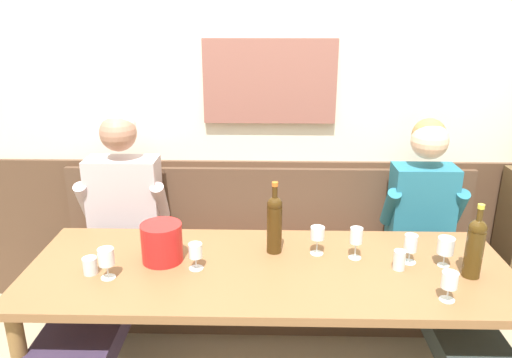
{
  "coord_description": "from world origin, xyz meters",
  "views": [
    {
      "loc": [
        -0.01,
        -1.94,
        1.89
      ],
      "look_at": [
        -0.07,
        0.44,
        1.06
      ],
      "focal_mm": 34.75,
      "sensor_mm": 36.0,
      "label": 1
    }
  ],
  "objects_px": {
    "wine_glass_left_end": "(450,281)",
    "water_tumbler_center": "(399,260)",
    "wine_glass_by_bottle": "(356,237)",
    "wall_bench": "(268,276)",
    "dining_table": "(269,281)",
    "wine_glass_mid_right": "(196,252)",
    "water_tumbler_left": "(90,266)",
    "wine_glass_right_end": "(317,235)",
    "person_center_left_seat": "(110,249)",
    "wine_glass_mid_left": "(106,259)",
    "ice_bucket": "(162,243)",
    "wine_bottle_green_tall": "(274,222)",
    "wine_glass_near_bucket": "(411,245)",
    "wine_bottle_clear_water": "(475,246)",
    "person_left_seat": "(437,253)",
    "wine_glass_center_rear": "(446,246)"
  },
  "relations": [
    {
      "from": "wine_glass_left_end",
      "to": "water_tumbler_center",
      "type": "distance_m",
      "value": 0.3
    },
    {
      "from": "wine_glass_by_bottle",
      "to": "water_tumbler_center",
      "type": "xyz_separation_m",
      "value": [
        0.19,
        -0.1,
        -0.06
      ]
    },
    {
      "from": "wall_bench",
      "to": "dining_table",
      "type": "xyz_separation_m",
      "value": [
        0.0,
        -0.7,
        0.38
      ]
    },
    {
      "from": "wine_glass_mid_right",
      "to": "water_tumbler_left",
      "type": "height_order",
      "value": "wine_glass_mid_right"
    },
    {
      "from": "wine_glass_right_end",
      "to": "wine_glass_mid_right",
      "type": "xyz_separation_m",
      "value": [
        -0.58,
        -0.16,
        -0.02
      ]
    },
    {
      "from": "wall_bench",
      "to": "person_center_left_seat",
      "type": "bearing_deg",
      "value": -157.6
    },
    {
      "from": "person_center_left_seat",
      "to": "wine_glass_mid_left",
      "type": "bearing_deg",
      "value": -72.9
    },
    {
      "from": "wine_glass_mid_left",
      "to": "wine_glass_by_bottle",
      "type": "bearing_deg",
      "value": 10.68
    },
    {
      "from": "ice_bucket",
      "to": "wine_bottle_green_tall",
      "type": "xyz_separation_m",
      "value": [
        0.54,
        0.1,
        0.06
      ]
    },
    {
      "from": "wine_glass_near_bucket",
      "to": "wine_glass_right_end",
      "type": "distance_m",
      "value": 0.44
    },
    {
      "from": "wine_bottle_clear_water",
      "to": "wine_glass_mid_left",
      "type": "height_order",
      "value": "wine_bottle_clear_water"
    },
    {
      "from": "wine_glass_mid_left",
      "to": "person_center_left_seat",
      "type": "bearing_deg",
      "value": 107.1
    },
    {
      "from": "ice_bucket",
      "to": "person_left_seat",
      "type": "bearing_deg",
      "value": 11.46
    },
    {
      "from": "wall_bench",
      "to": "wine_glass_by_bottle",
      "type": "distance_m",
      "value": 0.92
    },
    {
      "from": "wine_glass_right_end",
      "to": "ice_bucket",
      "type": "bearing_deg",
      "value": -173.43
    },
    {
      "from": "wine_glass_center_rear",
      "to": "wine_glass_by_bottle",
      "type": "xyz_separation_m",
      "value": [
        -0.41,
        0.07,
        0.01
      ]
    },
    {
      "from": "wine_glass_mid_left",
      "to": "wine_glass_left_end",
      "type": "relative_size",
      "value": 1.12
    },
    {
      "from": "wine_glass_by_bottle",
      "to": "water_tumbler_left",
      "type": "relative_size",
      "value": 2.02
    },
    {
      "from": "ice_bucket",
      "to": "wine_bottle_green_tall",
      "type": "distance_m",
      "value": 0.55
    },
    {
      "from": "wine_glass_by_bottle",
      "to": "wine_glass_mid_left",
      "type": "bearing_deg",
      "value": -169.32
    },
    {
      "from": "wine_glass_mid_right",
      "to": "water_tumbler_center",
      "type": "bearing_deg",
      "value": 1.2
    },
    {
      "from": "wine_glass_near_bucket",
      "to": "wine_glass_mid_right",
      "type": "bearing_deg",
      "value": -175.28
    },
    {
      "from": "wine_glass_right_end",
      "to": "water_tumbler_center",
      "type": "distance_m",
      "value": 0.4
    },
    {
      "from": "wine_bottle_green_tall",
      "to": "water_tumbler_center",
      "type": "height_order",
      "value": "wine_bottle_green_tall"
    },
    {
      "from": "wine_bottle_clear_water",
      "to": "wine_glass_mid_left",
      "type": "bearing_deg",
      "value": -178.01
    },
    {
      "from": "person_left_seat",
      "to": "wine_bottle_green_tall",
      "type": "distance_m",
      "value": 0.94
    },
    {
      "from": "wall_bench",
      "to": "water_tumbler_left",
      "type": "xyz_separation_m",
      "value": [
        -0.82,
        -0.78,
        0.49
      ]
    },
    {
      "from": "person_left_seat",
      "to": "wine_glass_mid_right",
      "type": "height_order",
      "value": "person_left_seat"
    },
    {
      "from": "wall_bench",
      "to": "person_left_seat",
      "type": "bearing_deg",
      "value": -21.47
    },
    {
      "from": "water_tumbler_center",
      "to": "wine_glass_mid_left",
      "type": "bearing_deg",
      "value": -175.14
    },
    {
      "from": "person_center_left_seat",
      "to": "wine_bottle_green_tall",
      "type": "xyz_separation_m",
      "value": [
        0.89,
        -0.18,
        0.25
      ]
    },
    {
      "from": "wine_glass_right_end",
      "to": "wine_glass_near_bucket",
      "type": "bearing_deg",
      "value": -10.51
    },
    {
      "from": "wine_glass_right_end",
      "to": "dining_table",
      "type": "bearing_deg",
      "value": -150.02
    },
    {
      "from": "person_center_left_seat",
      "to": "wall_bench",
      "type": "bearing_deg",
      "value": 22.4
    },
    {
      "from": "person_left_seat",
      "to": "wine_glass_near_bucket",
      "type": "height_order",
      "value": "person_left_seat"
    },
    {
      "from": "wall_bench",
      "to": "wine_glass_mid_left",
      "type": "bearing_deg",
      "value": -131.61
    },
    {
      "from": "dining_table",
      "to": "wine_bottle_clear_water",
      "type": "distance_m",
      "value": 0.95
    },
    {
      "from": "person_center_left_seat",
      "to": "wine_glass_near_bucket",
      "type": "relative_size",
      "value": 9.25
    },
    {
      "from": "wine_glass_mid_right",
      "to": "wine_glass_left_end",
      "type": "relative_size",
      "value": 0.99
    },
    {
      "from": "dining_table",
      "to": "wine_glass_mid_right",
      "type": "height_order",
      "value": "wine_glass_mid_right"
    },
    {
      "from": "water_tumbler_center",
      "to": "person_left_seat",
      "type": "bearing_deg",
      "value": 48.77
    },
    {
      "from": "wall_bench",
      "to": "wine_glass_right_end",
      "type": "distance_m",
      "value": 0.82
    },
    {
      "from": "wine_glass_left_end",
      "to": "dining_table",
      "type": "bearing_deg",
      "value": 160.43
    },
    {
      "from": "wine_bottle_clear_water",
      "to": "wine_glass_mid_left",
      "type": "xyz_separation_m",
      "value": [
        -1.64,
        -0.06,
        -0.05
      ]
    },
    {
      "from": "wine_glass_center_rear",
      "to": "water_tumbler_left",
      "type": "relative_size",
      "value": 1.82
    },
    {
      "from": "wall_bench",
      "to": "wine_glass_right_end",
      "type": "height_order",
      "value": "wall_bench"
    },
    {
      "from": "wine_bottle_clear_water",
      "to": "wine_glass_center_rear",
      "type": "distance_m",
      "value": 0.14
    },
    {
      "from": "wine_bottle_clear_water",
      "to": "wine_glass_mid_right",
      "type": "distance_m",
      "value": 1.26
    },
    {
      "from": "water_tumbler_left",
      "to": "person_center_left_seat",
      "type": "bearing_deg",
      "value": 96.61
    },
    {
      "from": "wine_glass_left_end",
      "to": "water_tumbler_center",
      "type": "bearing_deg",
      "value": 118.06
    }
  ]
}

